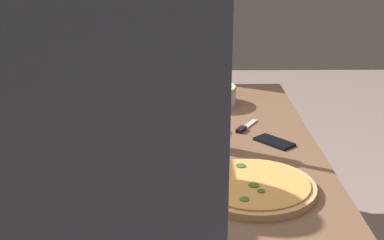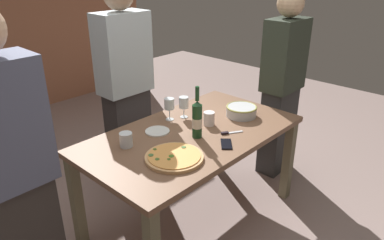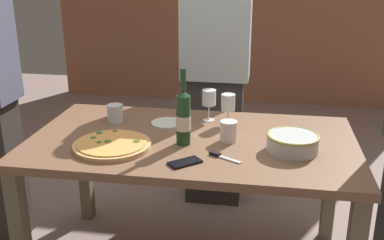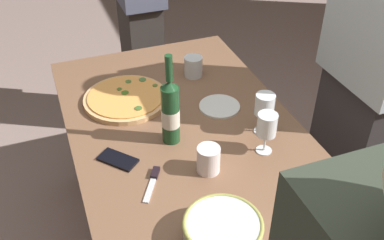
{
  "view_description": "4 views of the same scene",
  "coord_description": "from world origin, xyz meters",
  "px_view_note": "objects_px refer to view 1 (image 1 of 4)",
  "views": [
    {
      "loc": [
        -1.75,
        0.02,
        1.47
      ],
      "look_at": [
        0.0,
        0.0,
        0.85
      ],
      "focal_mm": 49.7,
      "sensor_mm": 36.0,
      "label": 1
    },
    {
      "loc": [
        -1.72,
        -1.59,
        1.89
      ],
      "look_at": [
        0.0,
        0.0,
        0.85
      ],
      "focal_mm": 34.08,
      "sensor_mm": 36.0,
      "label": 2
    },
    {
      "loc": [
        0.34,
        -2.1,
        1.59
      ],
      "look_at": [
        0.0,
        0.0,
        0.85
      ],
      "focal_mm": 43.3,
      "sensor_mm": 36.0,
      "label": 3
    },
    {
      "loc": [
        1.26,
        -0.47,
        1.85
      ],
      "look_at": [
        0.0,
        0.0,
        0.85
      ],
      "focal_mm": 41.76,
      "sensor_mm": 36.0,
      "label": 4
    }
  ],
  "objects_px": {
    "wine_glass_by_bottle": "(130,101)",
    "pizza_knife": "(245,127)",
    "serving_bowl": "(209,94)",
    "cup_ceramic": "(193,115)",
    "person_guest_left": "(205,52)",
    "pizza": "(254,187)",
    "cell_phone": "(274,142)",
    "dining_table": "(192,169)",
    "side_plate": "(136,163)",
    "cup_amber": "(131,192)",
    "wine_bottle": "(214,112)",
    "wine_glass_near_pizza": "(114,108)"
  },
  "relations": [
    {
      "from": "pizza",
      "to": "wine_glass_by_bottle",
      "type": "height_order",
      "value": "wine_glass_by_bottle"
    },
    {
      "from": "dining_table",
      "to": "pizza",
      "type": "distance_m",
      "value": 0.41
    },
    {
      "from": "dining_table",
      "to": "pizza_knife",
      "type": "xyz_separation_m",
      "value": [
        0.16,
        -0.21,
        0.1
      ]
    },
    {
      "from": "pizza",
      "to": "person_guest_left",
      "type": "relative_size",
      "value": 0.22
    },
    {
      "from": "pizza",
      "to": "serving_bowl",
      "type": "relative_size",
      "value": 1.52
    },
    {
      "from": "side_plate",
      "to": "cell_phone",
      "type": "bearing_deg",
      "value": -69.41
    },
    {
      "from": "side_plate",
      "to": "wine_glass_by_bottle",
      "type": "bearing_deg",
      "value": 7.83
    },
    {
      "from": "wine_glass_by_bottle",
      "to": "cup_ceramic",
      "type": "bearing_deg",
      "value": -83.97
    },
    {
      "from": "wine_glass_by_bottle",
      "to": "person_guest_left",
      "type": "relative_size",
      "value": 0.1
    },
    {
      "from": "wine_glass_by_bottle",
      "to": "cup_amber",
      "type": "xyz_separation_m",
      "value": [
        -0.61,
        -0.06,
        -0.07
      ]
    },
    {
      "from": "dining_table",
      "to": "pizza_knife",
      "type": "bearing_deg",
      "value": -51.38
    },
    {
      "from": "side_plate",
      "to": "pizza_knife",
      "type": "distance_m",
      "value": 0.51
    },
    {
      "from": "serving_bowl",
      "to": "side_plate",
      "type": "bearing_deg",
      "value": 157.35
    },
    {
      "from": "wine_glass_by_bottle",
      "to": "cup_amber",
      "type": "relative_size",
      "value": 1.73
    },
    {
      "from": "pizza",
      "to": "person_guest_left",
      "type": "height_order",
      "value": "person_guest_left"
    },
    {
      "from": "wine_glass_by_bottle",
      "to": "cup_ceramic",
      "type": "distance_m",
      "value": 0.25
    },
    {
      "from": "serving_bowl",
      "to": "cup_amber",
      "type": "relative_size",
      "value": 2.49
    },
    {
      "from": "pizza",
      "to": "side_plate",
      "type": "bearing_deg",
      "value": 62.66
    },
    {
      "from": "side_plate",
      "to": "pizza",
      "type": "bearing_deg",
      "value": -117.34
    },
    {
      "from": "serving_bowl",
      "to": "wine_glass_by_bottle",
      "type": "xyz_separation_m",
      "value": [
        -0.33,
        0.31,
        0.07
      ]
    },
    {
      "from": "pizza",
      "to": "wine_glass_near_pizza",
      "type": "bearing_deg",
      "value": 48.72
    },
    {
      "from": "dining_table",
      "to": "cup_amber",
      "type": "bearing_deg",
      "value": 158.8
    },
    {
      "from": "serving_bowl",
      "to": "wine_bottle",
      "type": "relative_size",
      "value": 0.65
    },
    {
      "from": "serving_bowl",
      "to": "cup_ceramic",
      "type": "relative_size",
      "value": 2.37
    },
    {
      "from": "side_plate",
      "to": "cup_ceramic",
      "type": "bearing_deg",
      "value": -29.17
    },
    {
      "from": "wine_bottle",
      "to": "cell_phone",
      "type": "relative_size",
      "value": 2.56
    },
    {
      "from": "serving_bowl",
      "to": "wine_bottle",
      "type": "height_order",
      "value": "wine_bottle"
    },
    {
      "from": "serving_bowl",
      "to": "person_guest_left",
      "type": "height_order",
      "value": "person_guest_left"
    },
    {
      "from": "dining_table",
      "to": "person_guest_left",
      "type": "relative_size",
      "value": 0.96
    },
    {
      "from": "wine_glass_near_pizza",
      "to": "cell_phone",
      "type": "distance_m",
      "value": 0.59
    },
    {
      "from": "cup_ceramic",
      "to": "side_plate",
      "type": "xyz_separation_m",
      "value": [
        -0.34,
        0.19,
        -0.05
      ]
    },
    {
      "from": "wine_glass_near_pizza",
      "to": "serving_bowl",
      "type": "bearing_deg",
      "value": -39.75
    },
    {
      "from": "wine_glass_near_pizza",
      "to": "pizza_knife",
      "type": "xyz_separation_m",
      "value": [
        0.12,
        -0.48,
        -0.12
      ]
    },
    {
      "from": "dining_table",
      "to": "cell_phone",
      "type": "xyz_separation_m",
      "value": [
        0.02,
        -0.3,
        0.1
      ]
    },
    {
      "from": "serving_bowl",
      "to": "cell_phone",
      "type": "height_order",
      "value": "serving_bowl"
    },
    {
      "from": "cup_ceramic",
      "to": "side_plate",
      "type": "height_order",
      "value": "cup_ceramic"
    },
    {
      "from": "cup_amber",
      "to": "person_guest_left",
      "type": "relative_size",
      "value": 0.06
    },
    {
      "from": "wine_glass_by_bottle",
      "to": "cell_phone",
      "type": "xyz_separation_m",
      "value": [
        -0.14,
        -0.53,
        -0.11
      ]
    },
    {
      "from": "wine_glass_near_pizza",
      "to": "cup_amber",
      "type": "xyz_separation_m",
      "value": [
        -0.5,
        -0.1,
        -0.08
      ]
    },
    {
      "from": "wine_bottle",
      "to": "dining_table",
      "type": "bearing_deg",
      "value": 68.71
    },
    {
      "from": "serving_bowl",
      "to": "cup_ceramic",
      "type": "xyz_separation_m",
      "value": [
        -0.3,
        0.08,
        0.01
      ]
    },
    {
      "from": "serving_bowl",
      "to": "cup_ceramic",
      "type": "bearing_deg",
      "value": 165.65
    },
    {
      "from": "wine_bottle",
      "to": "cell_phone",
      "type": "xyz_separation_m",
      "value": [
        0.05,
        -0.22,
        -0.13
      ]
    },
    {
      "from": "wine_bottle",
      "to": "wine_glass_by_bottle",
      "type": "xyz_separation_m",
      "value": [
        0.18,
        0.31,
        -0.02
      ]
    },
    {
      "from": "serving_bowl",
      "to": "wine_glass_near_pizza",
      "type": "distance_m",
      "value": 0.57
    },
    {
      "from": "wine_bottle",
      "to": "person_guest_left",
      "type": "height_order",
      "value": "person_guest_left"
    },
    {
      "from": "cup_amber",
      "to": "side_plate",
      "type": "height_order",
      "value": "cup_amber"
    },
    {
      "from": "wine_glass_by_bottle",
      "to": "pizza_knife",
      "type": "distance_m",
      "value": 0.45
    },
    {
      "from": "serving_bowl",
      "to": "wine_glass_near_pizza",
      "type": "height_order",
      "value": "wine_glass_near_pizza"
    },
    {
      "from": "cup_amber",
      "to": "pizza_knife",
      "type": "relative_size",
      "value": 0.63
    }
  ]
}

